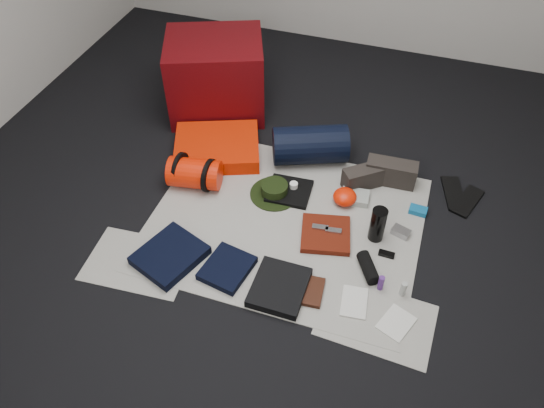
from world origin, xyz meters
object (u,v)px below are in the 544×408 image
(stuff_sack, at_px, (195,173))
(navy_duffel, at_px, (310,145))
(red_cabinet, at_px, (216,76))
(compact_camera, at_px, (401,232))
(sleeping_pad, at_px, (217,147))
(paperback_book, at_px, (312,291))
(water_bottle, at_px, (378,224))

(stuff_sack, height_order, navy_duffel, navy_duffel)
(red_cabinet, height_order, compact_camera, red_cabinet)
(red_cabinet, xyz_separation_m, sleeping_pad, (0.20, -0.49, -0.22))
(compact_camera, xyz_separation_m, paperback_book, (-0.39, -0.57, -0.01))
(sleeping_pad, bearing_deg, paperback_book, -44.64)
(red_cabinet, bearing_deg, sleeping_pad, -90.17)
(navy_duffel, xyz_separation_m, compact_camera, (0.69, -0.48, -0.11))
(sleeping_pad, distance_m, stuff_sack, 0.34)
(water_bottle, bearing_deg, paperback_book, -116.87)
(sleeping_pad, height_order, compact_camera, sleeping_pad)
(sleeping_pad, height_order, paperback_book, sleeping_pad)
(red_cabinet, xyz_separation_m, navy_duffel, (0.81, -0.36, -0.15))
(navy_duffel, distance_m, paperback_book, 1.09)
(stuff_sack, bearing_deg, compact_camera, -0.48)
(red_cabinet, xyz_separation_m, compact_camera, (1.51, -0.84, -0.25))
(stuff_sack, height_order, paperback_book, stuff_sack)
(sleeping_pad, relative_size, water_bottle, 2.49)
(water_bottle, distance_m, paperback_book, 0.57)
(red_cabinet, relative_size, sleeping_pad, 1.19)
(navy_duffel, bearing_deg, sleeping_pad, 170.10)
(red_cabinet, bearing_deg, compact_camera, -50.79)
(paperback_book, bearing_deg, water_bottle, 58.29)
(red_cabinet, relative_size, navy_duffel, 1.37)
(sleeping_pad, xyz_separation_m, water_bottle, (1.17, -0.41, 0.06))
(compact_camera, bearing_deg, navy_duffel, 163.38)
(compact_camera, height_order, paperback_book, compact_camera)
(stuff_sack, relative_size, navy_duffel, 0.67)
(navy_duffel, xyz_separation_m, paperback_book, (0.30, -1.05, -0.11))
(water_bottle, bearing_deg, stuff_sack, 176.08)
(stuff_sack, height_order, water_bottle, water_bottle)
(water_bottle, xyz_separation_m, compact_camera, (0.14, 0.07, -0.09))
(sleeping_pad, relative_size, stuff_sack, 1.71)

